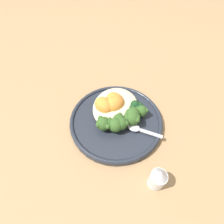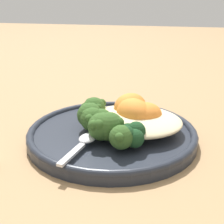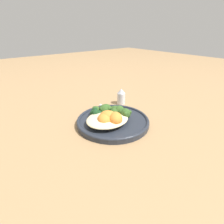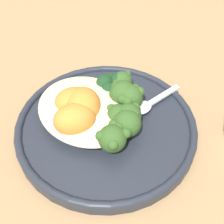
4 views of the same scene
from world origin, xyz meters
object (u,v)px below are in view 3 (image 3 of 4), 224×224
Objects in this scene: spoon at (107,110)px; broccoli_stalk_2 at (115,112)px; plate at (113,121)px; broccoli_stalk_5 at (106,111)px; sweet_potato_chunk_2 at (115,119)px; broccoli_stalk_3 at (114,114)px; sweet_potato_chunk_0 at (109,117)px; sweet_potato_chunk_1 at (109,119)px; quinoa_mound at (107,119)px; broccoli_stalk_4 at (108,111)px; broccoli_stalk_0 at (124,114)px; kale_tuft at (97,113)px; broccoli_stalk_1 at (119,112)px; salt_shaker at (121,97)px; broccoli_stalk_6 at (99,112)px; sweet_potato_chunk_3 at (106,119)px.

broccoli_stalk_2 is at bearing -175.42° from spoon.
broccoli_stalk_5 is at bearing 97.92° from plate.
broccoli_stalk_3 is at bearing 55.16° from sweet_potato_chunk_2.
sweet_potato_chunk_1 is (-0.00, -0.00, -0.00)m from sweet_potato_chunk_0.
broccoli_stalk_4 is at bearing 51.32° from quinoa_mound.
plate is at bearing 61.51° from sweet_potato_chunk_2.
broccoli_stalk_0 reaches higher than kale_tuft.
broccoli_stalk_1 is 1.21× the size of broccoli_stalk_2.
quinoa_mound is at bearing 149.87° from broccoli_stalk_3.
broccoli_stalk_1 is 0.18m from salt_shaker.
kale_tuft is (-0.01, 0.00, 0.00)m from broccoli_stalk_6.
quinoa_mound is 0.07m from broccoli_stalk_0.
broccoli_stalk_4 is 1.84× the size of sweet_potato_chunk_1.
kale_tuft is at bearing 137.02° from broccoli_stalk_0.
broccoli_stalk_3 is 1.03× the size of sweet_potato_chunk_1.
broccoli_stalk_5 is 1.20× the size of spoon.
broccoli_stalk_0 is 1.30× the size of sweet_potato_chunk_0.
broccoli_stalk_1 is at bearing -135.10° from salt_shaker.
broccoli_stalk_6 is at bearing -157.30° from salt_shaker.
broccoli_stalk_4 is at bearing 103.54° from broccoli_stalk_1.
broccoli_stalk_0 reaches higher than broccoli_stalk_6.
broccoli_stalk_5 reaches higher than broccoli_stalk_0.
broccoli_stalk_6 is at bearing 65.21° from broccoli_stalk_5.
sweet_potato_chunk_3 is (-0.02, -0.07, 0.01)m from broccoli_stalk_6.
broccoli_stalk_4 is 1.25× the size of spoon.
plate is 0.06m from broccoli_stalk_6.
sweet_potato_chunk_3 is at bearing 153.89° from broccoli_stalk_6.
sweet_potato_chunk_0 is (-0.04, -0.02, 0.01)m from broccoli_stalk_3.
sweet_potato_chunk_0 is (-0.06, 0.01, 0.00)m from broccoli_stalk_0.
broccoli_stalk_1 and broccoli_stalk_4 have the same top height.
plate is at bearing -55.73° from kale_tuft.
sweet_potato_chunk_0 reaches higher than broccoli_stalk_3.
kale_tuft is at bearing 80.98° from sweet_potato_chunk_3.
broccoli_stalk_0 is 0.85× the size of spoon.
kale_tuft is at bearing -159.41° from salt_shaker.
broccoli_stalk_4 reaches higher than spoon.
broccoli_stalk_1 reaches higher than sweet_potato_chunk_1.
broccoli_stalk_5 is (-0.03, 0.02, 0.00)m from broccoli_stalk_2.
broccoli_stalk_2 is 0.07m from sweet_potato_chunk_2.
broccoli_stalk_2 is 0.01m from broccoli_stalk_3.
salt_shaker is (0.15, 0.09, -0.00)m from broccoli_stalk_4.
broccoli_stalk_5 is at bearing -133.57° from broccoli_stalk_6.
sweet_potato_chunk_3 is (-0.02, -0.00, -0.00)m from sweet_potato_chunk_0.
kale_tuft is (-0.06, 0.04, -0.00)m from broccoli_stalk_2.
kale_tuft is (-0.00, 0.07, -0.01)m from sweet_potato_chunk_0.
quinoa_mound is 2.51× the size of sweet_potato_chunk_3.
broccoli_stalk_3 is at bearing -139.92° from salt_shaker.
plate is 0.06m from sweet_potato_chunk_3.
broccoli_stalk_3 reaches higher than plate.
broccoli_stalk_0 reaches higher than plate.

